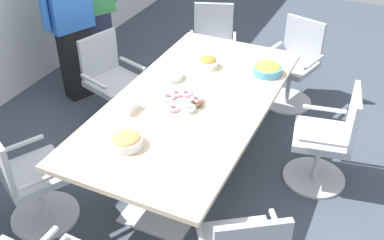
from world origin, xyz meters
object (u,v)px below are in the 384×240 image
(office_chair_3, at_px, (212,51))
(snack_bowl_cookies, at_px, (126,140))
(person_standing_1, at_px, (71,22))
(office_chair_1, at_px, (327,143))
(snack_bowl_chips_yellow, at_px, (267,69))
(plate_stack, at_px, (171,76))
(person_standing_2, at_px, (92,5))
(napkin_pile, at_px, (126,106))
(conference_table, at_px, (192,113))
(office_chair_5, at_px, (29,181))
(snack_bowl_pretzels, at_px, (208,62))
(donut_platter, at_px, (182,101))
(office_chair_2, at_px, (293,68))
(office_chair_4, at_px, (112,86))

(office_chair_3, relative_size, snack_bowl_cookies, 3.88)
(office_chair_3, distance_m, person_standing_1, 1.58)
(office_chair_1, xyz_separation_m, snack_bowl_chips_yellow, (0.32, 0.66, 0.39))
(office_chair_3, xyz_separation_m, plate_stack, (-1.30, -0.15, 0.37))
(person_standing_2, xyz_separation_m, napkin_pile, (-1.33, -1.23, -0.17))
(conference_table, bearing_deg, person_standing_2, 59.07)
(office_chair_5, bearing_deg, person_standing_2, 139.39)
(snack_bowl_pretzels, height_order, donut_platter, snack_bowl_pretzels)
(office_chair_5, distance_m, snack_bowl_pretzels, 1.84)
(office_chair_1, height_order, office_chair_5, same)
(person_standing_2, bearing_deg, conference_table, 85.54)
(conference_table, height_order, donut_platter, donut_platter)
(office_chair_3, bearing_deg, donut_platter, 84.58)
(office_chair_2, height_order, person_standing_1, person_standing_1)
(donut_platter, relative_size, plate_stack, 1.70)
(office_chair_3, distance_m, snack_bowl_cookies, 2.34)
(office_chair_2, xyz_separation_m, plate_stack, (-1.29, 0.79, 0.37))
(snack_bowl_chips_yellow, xyz_separation_m, snack_bowl_cookies, (-1.43, 0.58, -0.00))
(person_standing_2, xyz_separation_m, donut_platter, (-1.06, -1.59, -0.18))
(office_chair_4, relative_size, donut_platter, 2.59)
(office_chair_1, height_order, snack_bowl_chips_yellow, office_chair_1)
(office_chair_3, bearing_deg, office_chair_2, 159.50)
(plate_stack, bearing_deg, snack_bowl_pretzels, -32.38)
(conference_table, xyz_separation_m, office_chair_5, (-1.06, 0.85, -0.22))
(office_chair_2, relative_size, office_chair_4, 1.00)
(person_standing_1, bearing_deg, office_chair_5, 48.63)
(office_chair_5, height_order, snack_bowl_chips_yellow, office_chair_5)
(office_chair_3, xyz_separation_m, office_chair_5, (-2.61, 0.39, 0.00))
(person_standing_2, height_order, snack_bowl_cookies, person_standing_2)
(office_chair_3, bearing_deg, plate_stack, 76.85)
(person_standing_2, bearing_deg, snack_bowl_pretzels, 101.58)
(office_chair_4, distance_m, snack_bowl_pretzels, 1.06)
(conference_table, height_order, office_chair_4, office_chair_4)
(office_chair_1, height_order, snack_bowl_cookies, office_chair_1)
(snack_bowl_chips_yellow, bearing_deg, conference_table, 148.45)
(office_chair_2, relative_size, person_standing_2, 0.50)
(office_chair_2, relative_size, office_chair_3, 1.00)
(napkin_pile, bearing_deg, conference_table, -48.97)
(person_standing_2, height_order, snack_bowl_pretzels, person_standing_2)
(snack_bowl_cookies, distance_m, napkin_pile, 0.46)
(person_standing_1, height_order, snack_bowl_pretzels, person_standing_1)
(office_chair_3, height_order, office_chair_5, same)
(snack_bowl_chips_yellow, height_order, donut_platter, snack_bowl_chips_yellow)
(office_chair_1, xyz_separation_m, office_chair_3, (1.18, 1.54, 0.00))
(office_chair_5, xyz_separation_m, snack_bowl_cookies, (0.32, -0.69, 0.39))
(person_standing_2, relative_size, snack_bowl_cookies, 7.73)
(plate_stack, bearing_deg, conference_table, -127.68)
(conference_table, relative_size, snack_bowl_chips_yellow, 9.25)
(office_chair_5, height_order, person_standing_1, person_standing_1)
(office_chair_1, distance_m, napkin_pile, 1.69)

